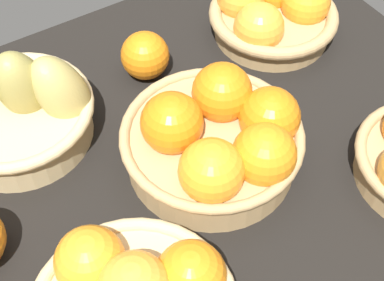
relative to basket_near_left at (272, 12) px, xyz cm
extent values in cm
cube|color=black|center=(22.21, 15.03, -5.62)|extent=(84.00, 72.00, 3.00)
cylinder|color=tan|center=(-0.02, 0.49, -2.09)|extent=(19.33, 19.33, 4.06)
torus|color=tan|center=(-0.02, 0.49, -0.06)|extent=(21.50, 21.50, 2.17)
sphere|color=orange|center=(-4.88, 2.55, 1.64)|extent=(8.15, 8.15, 8.15)
sphere|color=#F49E33|center=(5.04, 3.09, 1.17)|extent=(8.15, 8.15, 8.15)
cylinder|color=tan|center=(44.26, -0.73, -1.35)|extent=(20.57, 20.57, 5.54)
torus|color=tan|center=(44.26, -0.73, 1.42)|extent=(22.27, 22.27, 1.70)
ellipsoid|color=#9E934C|center=(42.09, -1.54, 4.09)|extent=(11.56, 10.99, 13.79)
ellipsoid|color=tan|center=(37.65, 1.63, 3.03)|extent=(12.93, 11.92, 14.31)
cylinder|color=tan|center=(23.56, 17.72, -1.29)|extent=(23.32, 23.32, 5.66)
torus|color=tan|center=(23.56, 17.72, 1.54)|extent=(24.79, 24.79, 1.47)
sphere|color=orange|center=(28.08, 15.08, 4.01)|extent=(8.33, 8.33, 8.33)
sphere|color=orange|center=(16.07, 20.20, 2.85)|extent=(8.33, 8.33, 8.33)
sphere|color=orange|center=(27.68, 23.77, 3.42)|extent=(8.33, 8.33, 8.33)
sphere|color=orange|center=(19.49, 13.88, 3.91)|extent=(8.33, 8.33, 8.33)
sphere|color=orange|center=(20.56, 24.99, 3.06)|extent=(8.33, 8.33, 8.33)
sphere|color=orange|center=(45.27, 26.02, 1.85)|extent=(8.12, 8.12, 8.12)
sphere|color=orange|center=(36.59, 33.27, 1.39)|extent=(8.12, 8.12, 8.12)
sphere|color=orange|center=(22.76, -2.28, -0.32)|extent=(7.60, 7.60, 7.60)
camera|label=1|loc=(50.66, 56.02, 58.47)|focal=52.01mm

